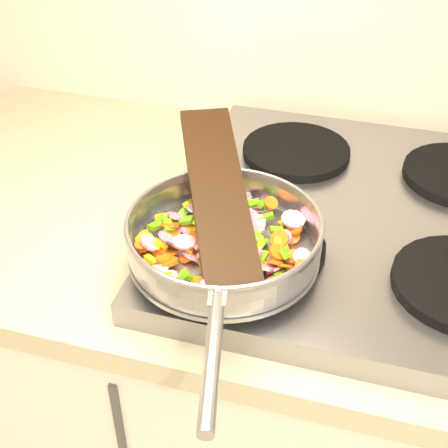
# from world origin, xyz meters

# --- Properties ---
(cooktop) EXTENTS (0.60, 0.60, 0.04)m
(cooktop) POSITION_xyz_m (-0.70, 1.67, 0.92)
(cooktop) COLOR #939399
(cooktop) RESTS_ON counter_top
(grate_fl) EXTENTS (0.19, 0.19, 0.02)m
(grate_fl) POSITION_xyz_m (-0.84, 1.52, 0.95)
(grate_fl) COLOR black
(grate_fl) RESTS_ON cooktop
(grate_bl) EXTENTS (0.19, 0.19, 0.02)m
(grate_bl) POSITION_xyz_m (-0.84, 1.81, 0.95)
(grate_bl) COLOR black
(grate_bl) RESTS_ON cooktop
(saute_pan) EXTENTS (0.31, 0.47, 0.06)m
(saute_pan) POSITION_xyz_m (-0.88, 1.48, 0.99)
(saute_pan) COLOR #9E9EA5
(saute_pan) RESTS_ON grate_fl
(vegetable_heap) EXTENTS (0.25, 0.26, 0.05)m
(vegetable_heap) POSITION_xyz_m (-0.88, 1.49, 0.98)
(vegetable_heap) COLOR #C01258
(vegetable_heap) RESTS_ON saute_pan
(wooden_spatula) EXTENTS (0.20, 0.33, 0.10)m
(wooden_spatula) POSITION_xyz_m (-0.91, 1.54, 1.02)
(wooden_spatula) COLOR black
(wooden_spatula) RESTS_ON saute_pan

